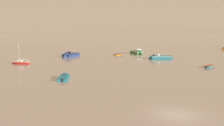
{
  "coord_description": "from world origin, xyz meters",
  "views": [
    {
      "loc": [
        -13.07,
        -20.35,
        8.34
      ],
      "look_at": [
        2.91,
        29.88,
        0.78
      ],
      "focal_mm": 40.98,
      "sensor_mm": 36.0,
      "label": 1
    }
  ],
  "objects": [
    {
      "name": "motorboat_moored_5",
      "position": [
        -8.13,
        20.4,
        0.19
      ],
      "size": [
        2.47,
        4.35,
        1.41
      ],
      "rotation": [
        0.0,
        0.0,
        1.3
      ],
      "color": "#197084",
      "rests_on": "ground"
    },
    {
      "name": "sailboat_moored_1",
      "position": [
        -15.36,
        39.99,
        0.22
      ],
      "size": [
        4.67,
        3.47,
        5.11
      ],
      "rotation": [
        0.0,
        0.0,
        2.63
      ],
      "color": "red",
      "rests_on": "ground"
    },
    {
      "name": "motorboat_moored_1",
      "position": [
        -3.09,
        50.54,
        0.3
      ],
      "size": [
        6.0,
        6.15,
        2.19
      ],
      "rotation": [
        0.0,
        0.0,
        3.95
      ],
      "color": "navy",
      "rests_on": "ground"
    },
    {
      "name": "motorboat_moored_0",
      "position": [
        18.07,
        51.43,
        0.34
      ],
      "size": [
        2.43,
        6.12,
        2.27
      ],
      "rotation": [
        0.0,
        0.0,
        4.77
      ],
      "color": "#23602D",
      "rests_on": "ground"
    },
    {
      "name": "ground_plane",
      "position": [
        0.0,
        0.0,
        0.0
      ],
      "size": [
        800.0,
        800.0,
        0.0
      ],
      "primitive_type": "plane",
      "color": "gray"
    },
    {
      "name": "rowboat_moored_1",
      "position": [
        21.72,
        23.03,
        0.15
      ],
      "size": [
        3.67,
        2.86,
        0.56
      ],
      "rotation": [
        0.0,
        0.0,
        0.54
      ],
      "color": "#197084",
      "rests_on": "ground"
    },
    {
      "name": "rowboat_moored_4",
      "position": [
        11.13,
        49.72,
        0.14
      ],
      "size": [
        3.47,
        2.31,
        0.52
      ],
      "rotation": [
        0.0,
        0.0,
        0.4
      ],
      "color": "orange",
      "rests_on": "ground"
    },
    {
      "name": "motorboat_moored_3",
      "position": [
        18.21,
        38.64,
        0.29
      ],
      "size": [
        6.49,
        3.76,
        2.11
      ],
      "rotation": [
        0.0,
        0.0,
        2.86
      ],
      "color": "#197084",
      "rests_on": "ground"
    }
  ]
}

